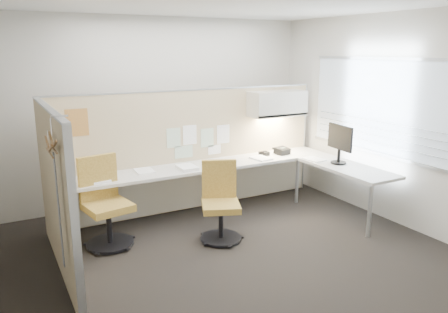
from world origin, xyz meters
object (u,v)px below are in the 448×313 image
desk (231,173)px  chair_left (105,205)px  phone (282,151)px  monitor (340,142)px  chair_right (220,204)px

desk → chair_left: 1.86m
chair_left → phone: bearing=-3.3°
chair_left → monitor: monitor is taller
desk → phone: 1.03m
desk → phone: phone is taller
desk → chair_left: size_ratio=3.74×
desk → chair_right: bearing=-127.5°
desk → chair_right: chair_right is taller
chair_right → phone: size_ratio=4.01×
chair_left → monitor: bearing=-19.3°
desk → chair_right: 0.91m
chair_left → chair_right: bearing=-31.9°
monitor → desk: bearing=69.6°
phone → monitor: bearing=-78.0°
phone → desk: bearing=177.2°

